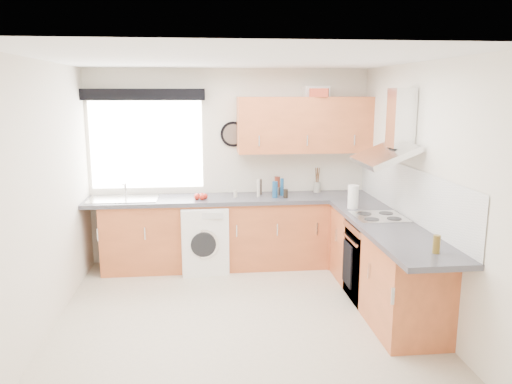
{
  "coord_description": "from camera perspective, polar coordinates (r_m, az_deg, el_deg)",
  "views": [
    {
      "loc": [
        -0.32,
        -4.64,
        2.21
      ],
      "look_at": [
        0.25,
        0.85,
        1.1
      ],
      "focal_mm": 35.0,
      "sensor_mm": 36.0,
      "label": 1
    }
  ],
  "objects": [
    {
      "name": "bottle_0",
      "position": [
        4.36,
        19.93,
        -5.63
      ],
      "size": [
        0.06,
        0.06,
        0.15
      ],
      "primitive_type": "cylinder",
      "color": "brown",
      "rests_on": "worktop_right"
    },
    {
      "name": "jar_3",
      "position": [
        6.35,
        2.99,
        0.56
      ],
      "size": [
        0.05,
        0.05,
        0.22
      ],
      "primitive_type": "cylinder",
      "color": "navy",
      "rests_on": "worktop_back"
    },
    {
      "name": "washing_machine",
      "position": [
        6.3,
        -6.03,
        -5.23
      ],
      "size": [
        0.62,
        0.6,
        0.83
      ],
      "primitive_type": "cube",
      "rotation": [
        0.0,
        0.0,
        0.1
      ],
      "color": "white",
      "rests_on": "ground_plane"
    },
    {
      "name": "sink",
      "position": [
        6.35,
        -14.95,
        -0.46
      ],
      "size": [
        0.84,
        0.46,
        0.1
      ],
      "primitive_type": null,
      "color": "silver",
      "rests_on": "worktop_back"
    },
    {
      "name": "extractor_hood",
      "position": [
        5.32,
        15.34,
        6.22
      ],
      "size": [
        0.52,
        0.78,
        0.66
      ],
      "primitive_type": null,
      "color": "silver",
      "rests_on": "wall_right"
    },
    {
      "name": "base_cab_corner",
      "position": [
        6.65,
        10.21,
        -4.34
      ],
      "size": [
        0.6,
        0.6,
        0.86
      ],
      "primitive_type": "cube",
      "color": "#AA522B",
      "rests_on": "ground_plane"
    },
    {
      "name": "jar_1",
      "position": [
        6.26,
        -2.37,
        -0.2
      ],
      "size": [
        0.05,
        0.05,
        0.09
      ],
      "primitive_type": "cylinder",
      "color": "#AFA795",
      "rests_on": "worktop_back"
    },
    {
      "name": "tomato_cluster",
      "position": [
        6.19,
        -6.36,
        -0.5
      ],
      "size": [
        0.17,
        0.17,
        0.07
      ],
      "primitive_type": null,
      "rotation": [
        0.0,
        0.0,
        0.09
      ],
      "color": "red",
      "rests_on": "worktop_back"
    },
    {
      "name": "window",
      "position": [
        6.51,
        -12.39,
        5.29
      ],
      "size": [
        1.4,
        0.02,
        1.1
      ],
      "primitive_type": "cube",
      "color": "white",
      "rests_on": "wall_back"
    },
    {
      "name": "kitchen_roll",
      "position": [
        5.77,
        11.04,
        -0.53
      ],
      "size": [
        0.14,
        0.14,
        0.26
      ],
      "primitive_type": "cylinder",
      "rotation": [
        0.0,
        0.0,
        0.17
      ],
      "color": "white",
      "rests_on": "worktop_right"
    },
    {
      "name": "oven",
      "position": [
        5.56,
        13.64,
        -7.69
      ],
      "size": [
        0.56,
        0.58,
        0.85
      ],
      "primitive_type": "cube",
      "color": "black",
      "rests_on": "ground_plane"
    },
    {
      "name": "window_blind",
      "position": [
        6.38,
        -12.72,
        10.83
      ],
      "size": [
        1.5,
        0.18,
        0.14
      ],
      "primitive_type": "cube",
      "color": "black",
      "rests_on": "wall_back"
    },
    {
      "name": "hob_plate",
      "position": [
        5.42,
        13.88,
        -2.77
      ],
      "size": [
        0.52,
        0.52,
        0.01
      ],
      "primitive_type": "cube",
      "color": "silver",
      "rests_on": "worktop_right"
    },
    {
      "name": "base_cab_back",
      "position": [
        6.41,
        -3.74,
        -4.78
      ],
      "size": [
        3.0,
        0.58,
        0.86
      ],
      "primitive_type": "cube",
      "color": "#AA522B",
      "rests_on": "ground_plane"
    },
    {
      "name": "jar_4",
      "position": [
        6.42,
        2.72,
        0.11
      ],
      "size": [
        0.07,
        0.07,
        0.09
      ],
      "primitive_type": "cylinder",
      "color": "black",
      "rests_on": "worktop_back"
    },
    {
      "name": "ground_plane",
      "position": [
        5.15,
        -1.84,
        -14.05
      ],
      "size": [
        3.6,
        3.6,
        0.0
      ],
      "primitive_type": "plane",
      "color": "beige"
    },
    {
      "name": "storage_box",
      "position": [
        6.33,
        7.23,
        11.21
      ],
      "size": [
        0.27,
        0.25,
        0.1
      ],
      "primitive_type": "cube",
      "rotation": [
        0.0,
        0.0,
        -0.3
      ],
      "color": "#A3331D",
      "rests_on": "upper_cabinets"
    },
    {
      "name": "jar_5",
      "position": [
        6.23,
        3.41,
        -0.19
      ],
      "size": [
        0.06,
        0.06,
        0.11
      ],
      "primitive_type": "cylinder",
      "color": "black",
      "rests_on": "worktop_back"
    },
    {
      "name": "wall_right",
      "position": [
        5.19,
        18.28,
        0.13
      ],
      "size": [
        0.02,
        3.6,
        2.5
      ],
      "primitive_type": "cube",
      "color": "silver",
      "rests_on": "ground_plane"
    },
    {
      "name": "wall_front",
      "position": [
        3.02,
        0.49,
        -7.22
      ],
      "size": [
        3.6,
        0.02,
        2.5
      ],
      "primitive_type": "cube",
      "color": "silver",
      "rests_on": "ground_plane"
    },
    {
      "name": "jar_8",
      "position": [
        6.43,
        0.5,
        0.61
      ],
      "size": [
        0.04,
        0.04,
        0.2
      ],
      "primitive_type": "cylinder",
      "color": "#31231B",
      "rests_on": "worktop_back"
    },
    {
      "name": "upper_cabinets",
      "position": [
        6.41,
        5.57,
        7.65
      ],
      "size": [
        1.7,
        0.35,
        0.7
      ],
      "primitive_type": "cube",
      "color": "#AA522B",
      "rests_on": "wall_back"
    },
    {
      "name": "base_cab_right",
      "position": [
        5.43,
        14.27,
        -8.14
      ],
      "size": [
        0.58,
        2.1,
        0.86
      ],
      "primitive_type": "cube",
      "color": "#AA522B",
      "rests_on": "ground_plane"
    },
    {
      "name": "worktop_back",
      "position": [
        6.29,
        -2.88,
        -0.8
      ],
      "size": [
        3.6,
        0.62,
        0.05
      ],
      "primitive_type": "cube",
      "color": "#37363D",
      "rests_on": "base_cab_back"
    },
    {
      "name": "jar_0",
      "position": [
        6.24,
        2.18,
        0.28
      ],
      "size": [
        0.07,
        0.07,
        0.2
      ],
      "primitive_type": "cylinder",
      "color": "navy",
      "rests_on": "worktop_back"
    },
    {
      "name": "jar_2",
      "position": [
        6.5,
        2.44,
        0.82
      ],
      "size": [
        0.08,
        0.08,
        0.22
      ],
      "primitive_type": "cylinder",
      "color": "maroon",
      "rests_on": "worktop_back"
    },
    {
      "name": "wall_left",
      "position": [
        4.97,
        -23.13,
        -0.72
      ],
      "size": [
        0.02,
        3.6,
        2.5
      ],
      "primitive_type": "cube",
      "color": "silver",
      "rests_on": "ground_plane"
    },
    {
      "name": "wall_back",
      "position": [
        6.52,
        -3.05,
        2.89
      ],
      "size": [
        3.6,
        0.02,
        2.5
      ],
      "primitive_type": "cube",
      "color": "silver",
      "rests_on": "ground_plane"
    },
    {
      "name": "ceiling",
      "position": [
        4.66,
        -2.04,
        14.91
      ],
      "size": [
        3.6,
        3.6,
        0.02
      ],
      "primitive_type": "cube",
      "color": "white",
      "rests_on": "wall_back"
    },
    {
      "name": "jar_6",
      "position": [
        6.27,
        0.29,
        0.45
      ],
      "size": [
        0.04,
        0.04,
        0.22
      ],
      "primitive_type": "cylinder",
      "color": "#ACA093",
      "rests_on": "worktop_back"
    },
    {
      "name": "worktop_right",
      "position": [
        5.16,
        14.98,
        -3.92
      ],
      "size": [
        0.62,
        2.42,
        0.05
      ],
      "primitive_type": "cube",
      "color": "#37363D",
      "rests_on": "base_cab_right"
    },
    {
      "name": "jar_7",
      "position": [
        6.32,
        2.4,
        0.01
      ],
      "size": [
        0.04,
        0.04,
        0.11
      ],
      "primitive_type": "cylinder",
      "color": "#B8B29D",
      "rests_on": "worktop_back"
    },
    {
      "name": "splashback",
      "position": [
        5.47,
        16.87,
        0.02
      ],
      "size": [
        0.01,
        3.0,
        0.54
      ],
      "primitive_type": "cube",
      "color": "white",
      "rests_on": "wall_right"
    },
    {
      "name": "casserole",
      "position": [
        6.52,
        6.8,
        11.35
      ],
      "size": [
        0.34,
        0.26,
        0.13
      ],
      "primitive_type": "cube",
      "rotation": [
        0.0,
        0.0,
        0.09
      ],
      "color": "white",
      "rests_on": "upper_cabinets"
    },
    {
      "name": "wall_clock",
      "position": [
        6.44,
        -2.63,
        6.61
      ],
      "size": [
        0.32,
        0.04,
        0.32
      ],
      "primitive_type": "cylinder",
      "rotation": [
        1.57,
        0.0,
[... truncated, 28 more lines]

